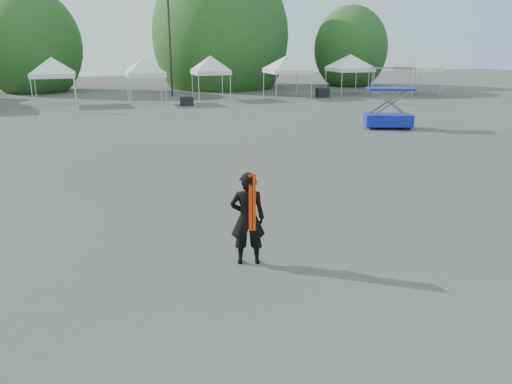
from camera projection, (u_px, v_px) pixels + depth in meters
name	position (u px, v px, depth m)	size (l,w,h in m)	color
ground	(267.00, 244.00, 11.21)	(120.00, 120.00, 0.00)	#474442
light_pole_east	(169.00, 26.00, 39.60)	(0.60, 0.25, 9.80)	black
tree_mid_w	(31.00, 47.00, 44.04)	(4.16, 4.16, 6.33)	#382314
tree_mid_e	(221.00, 36.00, 47.96)	(5.12, 5.12, 7.79)	#382314
tree_far_e	(351.00, 49.00, 50.38)	(3.84, 3.84, 5.84)	#382314
tent_d	(51.00, 61.00, 34.77)	(4.17, 4.17, 3.88)	silver
tent_e	(145.00, 60.00, 35.52)	(3.74, 3.74, 3.88)	silver
tent_f	(210.00, 59.00, 37.99)	(3.74, 3.74, 3.88)	silver
tent_g	(288.00, 59.00, 39.62)	(4.48, 4.48, 3.88)	silver
tent_h	(350.00, 58.00, 41.92)	(4.48, 4.48, 3.88)	silver
tent_extra_8	(419.00, 58.00, 41.82)	(4.17, 4.17, 3.88)	silver
man	(248.00, 218.00, 9.97)	(0.79, 0.62, 1.92)	black
scissor_lift	(390.00, 98.00, 25.60)	(2.66, 1.97, 3.09)	#0D15A9
crate_mid	(187.00, 101.00, 35.20)	(0.80, 0.62, 0.62)	black
crate_east	(323.00, 93.00, 40.41)	(0.96, 0.75, 0.75)	black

